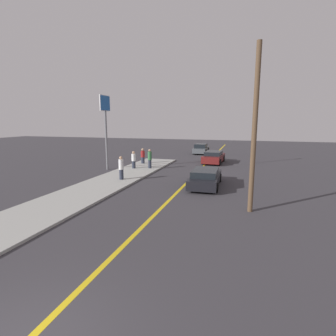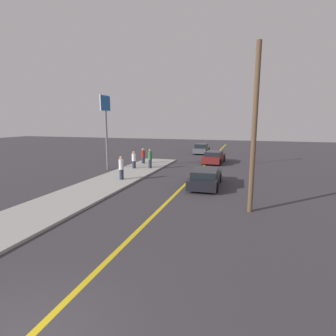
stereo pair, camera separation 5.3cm
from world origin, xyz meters
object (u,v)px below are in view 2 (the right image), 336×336
Objects in this scene: car_far_distant at (202,149)px; pedestrian_far_standing at (150,159)px; pedestrian_by_sign at (143,156)px; roadside_sign at (106,116)px; pedestrian_near_curb at (121,168)px; car_ahead_center at (214,157)px; traffic_light at (255,142)px; car_near_right_lane at (205,178)px; pedestrian_mid_group at (134,160)px; utility_pole at (254,131)px.

pedestrian_far_standing is (-2.44, -13.59, 0.35)m from car_far_distant.
pedestrian_by_sign is 0.23× the size of roadside_sign.
car_far_distant is 18.92m from pedestrian_near_curb.
car_far_distant is 0.68× the size of roadside_sign.
pedestrian_near_curb is at bearing -99.47° from car_far_distant.
car_far_distant is at bearing 67.41° from roadside_sign.
traffic_light is (4.10, 1.10, 1.68)m from car_ahead_center.
traffic_light is (9.62, 11.73, 1.32)m from pedestrian_near_curb.
pedestrian_by_sign is 11.84m from traffic_light.
car_near_right_lane is 6.28m from pedestrian_near_curb.
car_near_right_lane is 1.29× the size of traffic_light.
pedestrian_mid_group is at bearing 103.19° from pedestrian_near_curb.
pedestrian_by_sign is 0.42× the size of traffic_light.
traffic_light reaches higher than pedestrian_mid_group.
pedestrian_mid_group is 1.02× the size of pedestrian_by_sign.
pedestrian_by_sign is (-6.88, -3.11, 0.25)m from car_ahead_center.
utility_pole reaches higher than car_ahead_center.
pedestrian_mid_group is at bearing 147.54° from car_near_right_lane.
pedestrian_near_curb is 0.26× the size of roadside_sign.
pedestrian_far_standing is 0.47× the size of traffic_light.
pedestrian_mid_group is (-6.61, -5.99, 0.28)m from car_ahead_center.
pedestrian_near_curb is (-2.77, -18.71, 0.34)m from car_far_distant.
car_ahead_center is 11.98m from pedestrian_near_curb.
traffic_light is at bearing 33.51° from pedestrian_mid_group.
utility_pole is (3.68, -14.87, 3.36)m from car_ahead_center.
pedestrian_far_standing is (1.41, 0.48, 0.10)m from pedestrian_mid_group.
pedestrian_by_sign is 16.10m from utility_pole.
car_near_right_lane is 18.73m from car_far_distant.
roadside_sign is (-2.31, -0.76, 3.99)m from pedestrian_mid_group.
roadside_sign is (-6.17, -14.83, 4.24)m from car_far_distant.
pedestrian_by_sign is at bearing 95.30° from pedestrian_mid_group.
pedestrian_far_standing is (-5.20, -5.51, 0.37)m from car_ahead_center.
car_near_right_lane is 3.10× the size of pedestrian_by_sign.
utility_pole is at bearing -91.50° from traffic_light.
pedestrian_far_standing reaches higher than car_far_distant.
pedestrian_mid_group is 12.92m from traffic_light.
utility_pole is (2.95, -4.55, 3.41)m from car_near_right_lane.
pedestrian_far_standing is at bearing 133.49° from utility_pole.
traffic_light is (9.29, 6.61, 1.31)m from pedestrian_far_standing.
car_ahead_center is at bearing 24.33° from pedestrian_by_sign.
pedestrian_mid_group is 13.93m from utility_pole.
car_far_distant is 13.82m from pedestrian_far_standing.
pedestrian_mid_group is 0.20× the size of utility_pole.
pedestrian_near_curb is (-5.52, -10.63, 0.36)m from car_ahead_center.
pedestrian_far_standing is at bearing -144.58° from traffic_light.
pedestrian_near_curb is 4.76m from pedestrian_mid_group.
pedestrian_mid_group is 0.43× the size of traffic_light.
car_far_distant is at bearing 111.80° from car_ahead_center.
car_ahead_center is at bearing 62.54° from pedestrian_near_curb.
car_far_distant is (-2.75, 8.08, 0.03)m from car_ahead_center.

